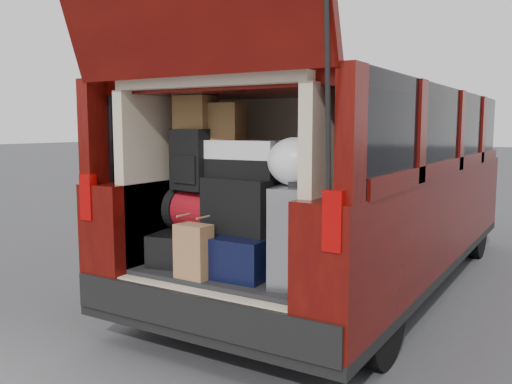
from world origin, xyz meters
TOP-DOWN VIEW (x-y plane):
  - ground at (0.00, 0.00)m, footprint 80.00×80.00m
  - minivan at (0.00, 1.86)m, footprint 1.90×5.35m
  - load_floor at (0.00, 0.28)m, footprint 1.24×1.05m
  - black_hardshell at (-0.41, 0.14)m, footprint 0.49×0.60m
  - navy_hardshell at (0.05, 0.12)m, footprint 0.49×0.59m
  - silver_roller at (0.47, 0.04)m, footprint 0.31×0.43m
  - kraft_bag at (-0.13, -0.17)m, footprint 0.22×0.14m
  - red_duffel at (-0.33, 0.18)m, footprint 0.46×0.32m
  - black_soft_case at (0.03, 0.14)m, footprint 0.50×0.33m
  - backpack at (-0.36, 0.12)m, footprint 0.31×0.21m
  - twotone_duffel at (-0.01, 0.21)m, footprint 0.54×0.30m
  - grocery_sack_lower at (-0.35, 0.16)m, footprint 0.25×0.21m
  - grocery_sack_upper at (-0.17, 0.23)m, footprint 0.27×0.23m
  - plastic_bag_right at (0.45, 0.05)m, footprint 0.37×0.35m

SIDE VIEW (x-z plane):
  - ground at x=0.00m, z-range 0.00..0.00m
  - load_floor at x=0.00m, z-range 0.00..0.55m
  - black_hardshell at x=-0.41m, z-range 0.55..0.76m
  - navy_hardshell at x=0.05m, z-range 0.55..0.80m
  - kraft_bag at x=-0.13m, z-range 0.55..0.88m
  - silver_roller at x=0.47m, z-range 0.55..1.13m
  - red_duffel at x=-0.33m, z-range 0.76..1.05m
  - minivan at x=0.00m, z-range -0.47..2.29m
  - black_soft_case at x=0.03m, z-range 0.80..1.15m
  - backpack at x=-0.36m, z-range 1.05..1.46m
  - twotone_duffel at x=-0.01m, z-range 1.15..1.39m
  - plastic_bag_right at x=0.45m, z-range 1.13..1.41m
  - grocery_sack_upper at x=-0.17m, z-range 1.39..1.63m
  - grocery_sack_lower at x=-0.35m, z-range 1.46..1.68m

